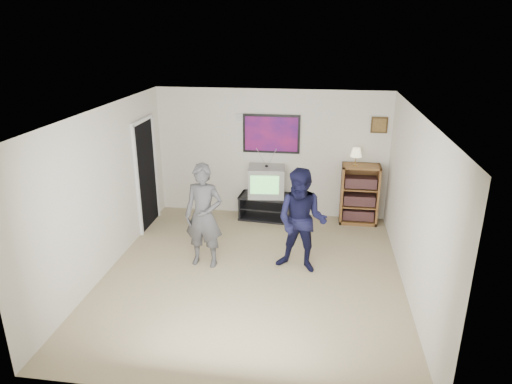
% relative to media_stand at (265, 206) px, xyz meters
% --- Properties ---
extents(room_shell, '(4.51, 5.00, 2.51)m').
position_rel_media_stand_xyz_m(room_shell, '(0.09, -1.88, 1.01)').
color(room_shell, '#806F51').
rests_on(room_shell, ground).
extents(media_stand, '(1.01, 0.62, 0.49)m').
position_rel_media_stand_xyz_m(media_stand, '(0.00, 0.00, 0.00)').
color(media_stand, black).
rests_on(media_stand, room_shell).
extents(crt_television, '(0.73, 0.64, 0.58)m').
position_rel_media_stand_xyz_m(crt_television, '(0.03, 0.00, 0.53)').
color(crt_television, gray).
rests_on(crt_television, media_stand).
extents(bookshelf, '(0.70, 0.40, 1.16)m').
position_rel_media_stand_xyz_m(bookshelf, '(1.81, 0.05, 0.34)').
color(bookshelf, brown).
rests_on(bookshelf, room_shell).
extents(table_lamp, '(0.21, 0.21, 0.33)m').
position_rel_media_stand_xyz_m(table_lamp, '(1.69, 0.02, 1.08)').
color(table_lamp, '#FCF7BF').
rests_on(table_lamp, bookshelf).
extents(person_tall, '(0.64, 0.45, 1.66)m').
position_rel_media_stand_xyz_m(person_tall, '(-0.71, -1.98, 0.59)').
color(person_tall, '#404043').
rests_on(person_tall, room_shell).
extents(person_short, '(0.92, 0.78, 1.64)m').
position_rel_media_stand_xyz_m(person_short, '(0.80, -1.94, 0.58)').
color(person_short, black).
rests_on(person_short, room_shell).
extents(controller_left, '(0.07, 0.12, 0.03)m').
position_rel_media_stand_xyz_m(controller_left, '(-0.77, -1.79, 0.97)').
color(controller_left, white).
rests_on(controller_left, person_tall).
extents(controller_right, '(0.08, 0.13, 0.04)m').
position_rel_media_stand_xyz_m(controller_right, '(0.81, -1.73, 0.75)').
color(controller_right, white).
rests_on(controller_right, person_short).
extents(poster, '(1.10, 0.03, 0.75)m').
position_rel_media_stand_xyz_m(poster, '(0.09, 0.25, 1.41)').
color(poster, black).
rests_on(poster, room_shell).
extents(air_vent, '(0.28, 0.02, 0.14)m').
position_rel_media_stand_xyz_m(air_vent, '(-0.46, 0.25, 1.71)').
color(air_vent, white).
rests_on(air_vent, room_shell).
extents(small_picture, '(0.30, 0.03, 0.30)m').
position_rel_media_stand_xyz_m(small_picture, '(2.09, 0.25, 1.64)').
color(small_picture, '#443015').
rests_on(small_picture, room_shell).
extents(doorway, '(0.03, 0.85, 2.00)m').
position_rel_media_stand_xyz_m(doorway, '(-2.15, -0.63, 0.76)').
color(doorway, black).
rests_on(doorway, room_shell).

